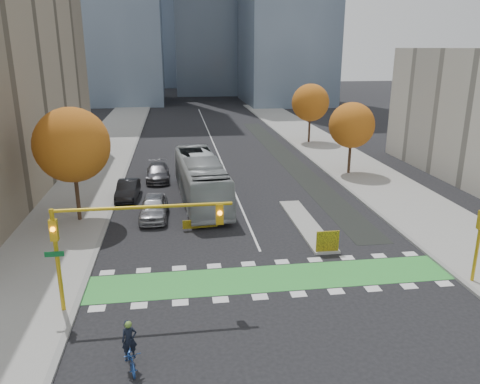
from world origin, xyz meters
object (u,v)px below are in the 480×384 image
object	(u,v)px
tree_east_far	(310,103)
bus	(201,179)
tree_east_near	(352,125)
parked_car_a	(154,207)
traffic_signal_east	(479,236)
traffic_signal_west	(113,231)
parked_car_c	(158,172)
cyclist	(130,353)
parked_car_b	(128,190)
tree_west	(72,145)
hazard_board	(328,241)

from	to	relation	value
tree_east_far	bus	world-z (taller)	tree_east_far
tree_east_near	tree_east_far	xyz separation A→B (m)	(0.50, 16.00, 0.38)
tree_east_near	parked_car_a	size ratio (longest dim) A/B	1.44
traffic_signal_east	parked_car_a	bearing A→B (deg)	144.11
traffic_signal_west	parked_car_c	bearing A→B (deg)	86.94
tree_east_far	parked_car_a	xyz separation A→B (m)	(-19.19, -26.07, -4.40)
tree_east_near	cyclist	bearing A→B (deg)	-125.02
tree_east_near	traffic_signal_west	world-z (taller)	tree_east_near
traffic_signal_east	parked_car_c	world-z (taller)	traffic_signal_east
traffic_signal_east	tree_east_near	bearing A→B (deg)	86.19
traffic_signal_east	parked_car_c	distance (m)	28.68
tree_east_far	parked_car_c	size ratio (longest dim) A/B	1.47
parked_car_b	tree_west	bearing A→B (deg)	-118.82
cyclist	bus	bearing A→B (deg)	64.61
parked_car_a	parked_car_c	xyz separation A→B (m)	(-0.02, 10.43, -0.09)
traffic_signal_west	cyclist	xyz separation A→B (m)	(0.95, -4.58, -3.33)
hazard_board	bus	size ratio (longest dim) A/B	0.11
parked_car_b	traffic_signal_east	bearing A→B (deg)	-39.29
traffic_signal_east	parked_car_c	xyz separation A→B (m)	(-17.21, 22.86, -1.98)
tree_west	parked_car_b	bearing A→B (deg)	58.67
traffic_signal_east	tree_west	bearing A→B (deg)	150.93
parked_car_a	parked_car_b	world-z (taller)	parked_car_a
tree_east_near	parked_car_a	bearing A→B (deg)	-151.68
hazard_board	bus	bearing A→B (deg)	121.82
cyclist	tree_west	bearing A→B (deg)	91.93
hazard_board	bus	distance (m)	13.32
parked_car_c	parked_car_a	bearing A→B (deg)	-90.41
traffic_signal_west	tree_east_near	bearing A→B (deg)	48.48
tree_east_near	bus	distance (m)	16.63
traffic_signal_east	cyclist	world-z (taller)	traffic_signal_east
tree_west	tree_east_near	xyz separation A→B (m)	(24.00, 10.00, -0.75)
tree_west	traffic_signal_west	world-z (taller)	tree_west
parked_car_a	parked_car_c	distance (m)	10.43
hazard_board	parked_car_c	distance (m)	21.08
parked_car_c	hazard_board	bearing A→B (deg)	-59.98
tree_east_near	tree_east_far	world-z (taller)	tree_east_far
bus	parked_car_c	bearing A→B (deg)	114.13
tree_west	tree_east_near	bearing A→B (deg)	22.62
tree_east_far	traffic_signal_west	distance (m)	43.61
tree_west	tree_east_far	size ratio (longest dim) A/B	1.08
bus	parked_car_c	distance (m)	7.88
traffic_signal_east	parked_car_a	world-z (taller)	traffic_signal_east
tree_east_far	parked_car_c	bearing A→B (deg)	-140.83
traffic_signal_east	parked_car_c	size ratio (longest dim) A/B	0.79
tree_east_near	parked_car_b	distance (m)	21.99
tree_east_far	parked_car_a	size ratio (longest dim) A/B	1.55
hazard_board	traffic_signal_east	bearing A→B (deg)	-35.92
tree_east_near	parked_car_b	world-z (taller)	tree_east_near
cyclist	hazard_board	bearing A→B (deg)	25.81
traffic_signal_west	parked_car_b	xyz separation A→B (m)	(-1.07, 17.44, -3.27)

